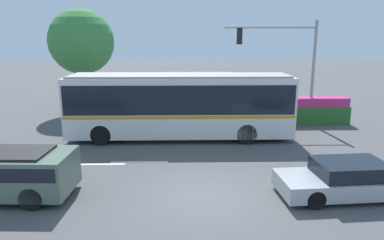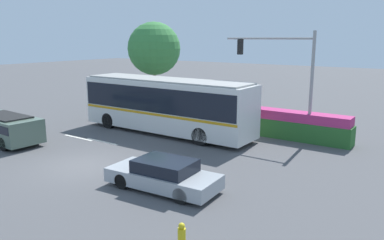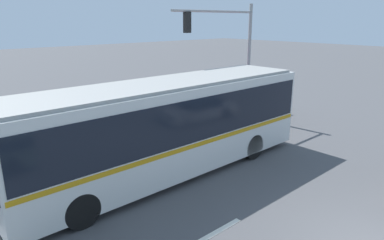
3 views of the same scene
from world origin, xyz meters
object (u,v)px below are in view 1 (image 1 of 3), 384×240
city_bus (180,102)px  sedan_foreground (347,180)px  street_tree_left (81,42)px  suv_left_lane (0,170)px  traffic_light_pole (290,57)px

city_bus → sedan_foreground: 9.11m
sedan_foreground → street_tree_left: bearing=-52.6°
city_bus → sedan_foreground: (5.57, -7.09, -1.32)m
sedan_foreground → street_tree_left: (-12.28, 13.95, 4.29)m
city_bus → suv_left_lane: city_bus is taller
suv_left_lane → traffic_light_pole: traffic_light_pole is taller
sedan_foreground → street_tree_left: 19.08m
suv_left_lane → traffic_light_pole: size_ratio=0.77×
sedan_foreground → suv_left_lane: bearing=-5.0°
city_bus → suv_left_lane: size_ratio=2.41×
city_bus → street_tree_left: (-6.71, 6.87, 2.96)m
traffic_light_pole → street_tree_left: size_ratio=0.87×
street_tree_left → city_bus: bearing=-45.7°
city_bus → traffic_light_pole: bearing=-155.6°
sedan_foreground → traffic_light_pole: traffic_light_pole is taller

